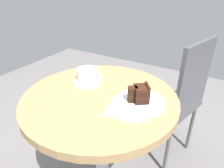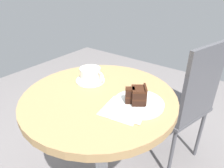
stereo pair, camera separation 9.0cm
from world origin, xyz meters
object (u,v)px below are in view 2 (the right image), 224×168
at_px(saucer, 90,80).
at_px(coffee_cup, 91,74).
at_px(fork, 142,110).
at_px(cake_slice, 138,95).
at_px(cafe_chair, 186,100).
at_px(teaspoon, 91,84).
at_px(cake_plate, 138,103).
at_px(napkin, 124,110).

relative_size(saucer, coffee_cup, 1.05).
bearing_deg(fork, cake_slice, -120.45).
distance_m(fork, cafe_chair, 0.62).
height_order(saucer, teaspoon, teaspoon).
height_order(teaspoon, cake_slice, cake_slice).
distance_m(coffee_cup, fork, 0.35).
distance_m(teaspoon, cafe_chair, 0.66).
xyz_separation_m(coffee_cup, teaspoon, (0.04, -0.04, -0.03)).
bearing_deg(fork, cake_plate, -127.16).
bearing_deg(cafe_chair, cake_slice, 9.87).
xyz_separation_m(cake_plate, cafe_chair, (0.06, 0.53, -0.23)).
xyz_separation_m(saucer, coffee_cup, (-0.00, 0.01, 0.04)).
distance_m(saucer, cake_slice, 0.30).
height_order(cake_slice, cafe_chair, cafe_chair).
bearing_deg(saucer, teaspoon, -43.95).
xyz_separation_m(teaspoon, napkin, (0.24, -0.07, -0.01)).
distance_m(cake_plate, cake_slice, 0.04).
bearing_deg(coffee_cup, fork, -14.42).
bearing_deg(teaspoon, saucer, -113.01).
bearing_deg(saucer, cake_slice, -8.50).
bearing_deg(cake_slice, coffee_cup, 170.58).
relative_size(cake_plate, napkin, 1.10).
xyz_separation_m(teaspoon, cake_plate, (0.26, -0.00, -0.01)).
xyz_separation_m(fork, napkin, (-0.06, -0.02, -0.01)).
xyz_separation_m(saucer, fork, (0.34, -0.08, 0.01)).
bearing_deg(cake_plate, cake_slice, -112.22).
relative_size(cake_plate, fork, 1.39).
distance_m(cake_plate, cafe_chair, 0.58).
xyz_separation_m(cake_plate, napkin, (-0.02, -0.07, -0.00)).
xyz_separation_m(cake_plate, fork, (0.04, -0.05, 0.01)).
bearing_deg(coffee_cup, teaspoon, -46.75).
height_order(cake_plate, cafe_chair, cafe_chair).
bearing_deg(teaspoon, coffee_cup, -115.80).
relative_size(saucer, cake_slice, 1.56).
relative_size(cake_slice, napkin, 0.49).
height_order(saucer, coffee_cup, coffee_cup).
bearing_deg(napkin, saucer, 158.97).
xyz_separation_m(saucer, napkin, (0.28, -0.11, -0.00)).
relative_size(coffee_cup, cake_slice, 1.49).
distance_m(cake_slice, fork, 0.07).
distance_m(teaspoon, napkin, 0.25).
xyz_separation_m(teaspoon, fork, (0.30, -0.05, 0.00)).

